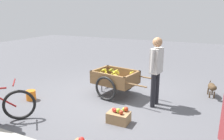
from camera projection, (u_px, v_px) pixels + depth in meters
The scene contains 6 objects.
ground_plane at pixel (110, 99), 5.76m from camera, with size 24.00×24.00×0.00m, color #56565B.
fruit_cart at pixel (115, 80), 5.87m from camera, with size 1.75×1.06×0.72m.
vendor_person at pixel (156, 66), 5.09m from camera, with size 0.25×0.55×1.65m.
dog at pixel (212, 87), 5.81m from camera, with size 0.26×0.66×0.40m.
plastic_bucket at pixel (31, 95), 5.64m from camera, with size 0.25×0.25×0.25m, color orange.
mixed_fruit_crate at pixel (119, 116), 4.50m from camera, with size 0.44×0.32×0.32m.
Camera 1 is at (-2.37, 4.81, 2.22)m, focal length 35.23 mm.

